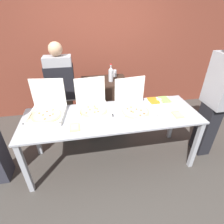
{
  "coord_description": "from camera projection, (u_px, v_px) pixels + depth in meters",
  "views": [
    {
      "loc": [
        -0.37,
        -1.98,
        2.13
      ],
      "look_at": [
        0.0,
        0.0,
        0.89
      ],
      "focal_mm": 28.0,
      "sensor_mm": 36.0,
      "label": 1
    }
  ],
  "objects": [
    {
      "name": "paper_plate_front_right",
      "position": [
        177.0,
        115.0,
        2.37
      ],
      "size": [
        0.26,
        0.26,
        0.03
      ],
      "color": "white",
      "rests_on": "buffet_table"
    },
    {
      "name": "sideboard_podium",
      "position": [
        105.0,
        106.0,
        3.28
      ],
      "size": [
        0.78,
        0.56,
        1.01
      ],
      "color": "black",
      "rests_on": "ground_plane"
    },
    {
      "name": "pizza_box_near_right",
      "position": [
        47.0,
        110.0,
        2.35
      ],
      "size": [
        0.51,
        0.53,
        0.45
      ],
      "rotation": [
        0.0,
        0.0,
        -0.13
      ],
      "color": "white",
      "rests_on": "buffet_table"
    },
    {
      "name": "brick_wall_behind",
      "position": [
        97.0,
        47.0,
        3.51
      ],
      "size": [
        10.0,
        0.06,
        2.8
      ],
      "color": "brown",
      "rests_on": "ground_plane"
    },
    {
      "name": "pizza_box_near_left",
      "position": [
        93.0,
        106.0,
        2.45
      ],
      "size": [
        0.47,
        0.49,
        0.43
      ],
      "rotation": [
        0.0,
        0.0,
        0.1
      ],
      "color": "white",
      "rests_on": "buffet_table"
    },
    {
      "name": "ground_plane",
      "position": [
        112.0,
        159.0,
        2.82
      ],
      "size": [
        16.0,
        16.0,
        0.0
      ],
      "primitive_type": "plane",
      "color": "#423D38"
    },
    {
      "name": "person_guest_plaid",
      "position": [
        216.0,
        100.0,
        2.51
      ],
      "size": [
        0.22,
        0.4,
        1.83
      ],
      "rotation": [
        0.0,
        0.0,
        1.57
      ],
      "color": "black",
      "rests_on": "ground_plane"
    },
    {
      "name": "soda_bottle",
      "position": [
        111.0,
        74.0,
        2.92
      ],
      "size": [
        0.08,
        0.08,
        0.3
      ],
      "color": "#B7BCC1",
      "rests_on": "sideboard_podium"
    },
    {
      "name": "soda_can_silver",
      "position": [
        115.0,
        73.0,
        3.15
      ],
      "size": [
        0.07,
        0.07,
        0.12
      ],
      "color": "silver",
      "rests_on": "sideboard_podium"
    },
    {
      "name": "paper_plate_front_center",
      "position": [
        75.0,
        128.0,
        2.12
      ],
      "size": [
        0.26,
        0.26,
        0.03
      ],
      "color": "white",
      "rests_on": "buffet_table"
    },
    {
      "name": "buffet_table",
      "position": [
        112.0,
        121.0,
        2.43
      ],
      "size": [
        2.4,
        0.8,
        0.84
      ],
      "color": "#A8AAB2",
      "rests_on": "ground_plane"
    },
    {
      "name": "pizza_box_far_left",
      "position": [
        134.0,
        106.0,
        2.43
      ],
      "size": [
        0.5,
        0.51,
        0.44
      ],
      "rotation": [
        0.0,
        0.0,
        0.14
      ],
      "color": "white",
      "rests_on": "buffet_table"
    },
    {
      "name": "person_server_vest",
      "position": [
        62.0,
        91.0,
        2.8
      ],
      "size": [
        0.42,
        0.24,
        1.69
      ],
      "rotation": [
        0.0,
        0.0,
        3.14
      ],
      "color": "#473D33",
      "rests_on": "ground_plane"
    },
    {
      "name": "veggie_tray",
      "position": [
        159.0,
        101.0,
        2.69
      ],
      "size": [
        0.4,
        0.25,
        0.05
      ],
      "color": "white",
      "rests_on": "buffet_table"
    }
  ]
}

